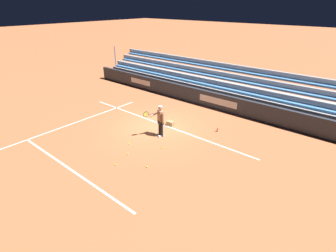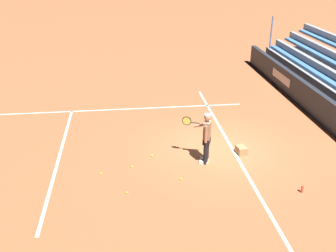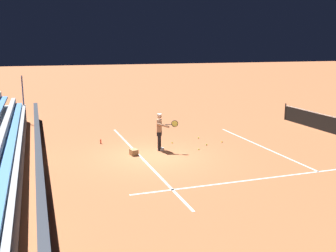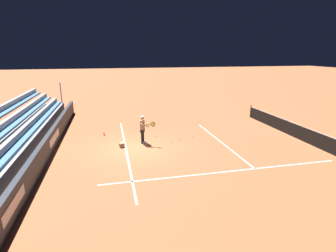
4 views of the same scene
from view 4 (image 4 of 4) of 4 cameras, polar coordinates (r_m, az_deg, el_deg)
ground_plane at (r=15.73m, az=-7.33°, el=-4.88°), size 160.00×160.00×0.00m
court_baseline_white at (r=15.70m, az=-9.15°, el=-4.99°), size 12.00×0.10×0.01m
court_sideline_white at (r=13.04m, az=12.62°, el=-9.67°), size 0.10×12.00×0.01m
court_service_line_white at (r=17.08m, az=11.38°, el=-3.37°), size 8.22×0.10×0.01m
back_wall_sponsor_board at (r=15.87m, az=-24.70°, el=-3.97°), size 21.69×0.25×1.10m
bleacher_stand at (r=16.32m, az=-31.05°, el=-3.64°), size 20.60×2.40×2.95m
tennis_player at (r=16.38m, az=-5.50°, el=-0.68°), size 0.83×0.92×1.71m
ball_box_cardboard at (r=16.10m, az=-10.04°, el=-4.02°), size 0.44×0.35×0.26m
tennis_ball_far_left at (r=17.17m, az=2.59°, el=-2.85°), size 0.07×0.07×0.07m
tennis_ball_by_box at (r=17.71m, az=-2.79°, el=-2.27°), size 0.07×0.07×0.07m
tennis_ball_stray_back at (r=17.71m, az=5.36°, el=-2.33°), size 0.07×0.07×0.07m
tennis_ball_toward_net at (r=18.57m, az=1.97°, el=-1.40°), size 0.07×0.07×0.07m
tennis_ball_midcourt at (r=16.39m, az=0.82°, el=-3.77°), size 0.07×0.07×0.07m
water_bottle at (r=18.50m, az=-13.76°, el=-1.67°), size 0.07×0.07×0.22m
tennis_net at (r=19.60m, az=25.51°, el=-0.64°), size 11.09×0.09×1.07m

